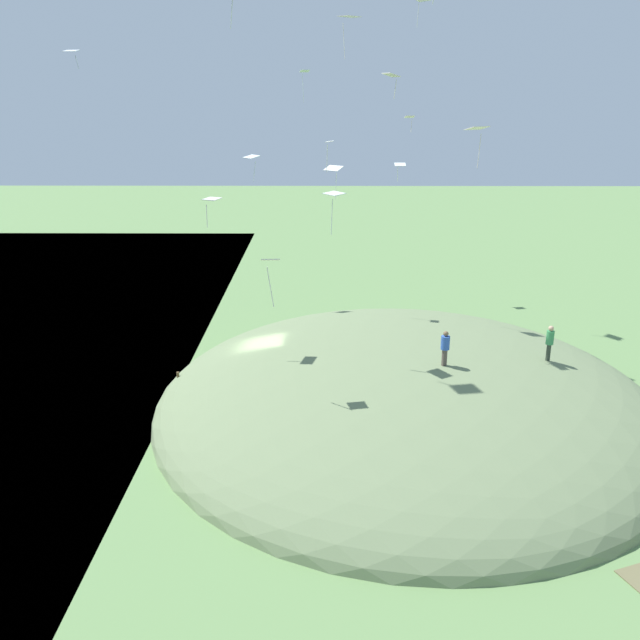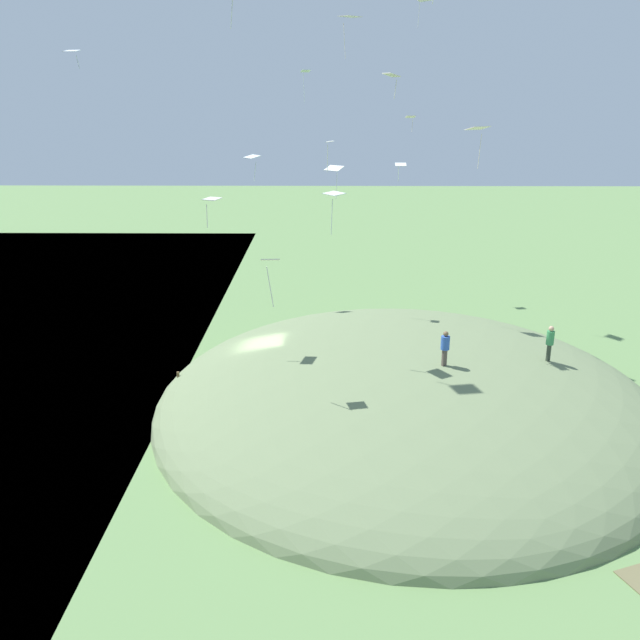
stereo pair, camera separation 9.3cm
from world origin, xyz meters
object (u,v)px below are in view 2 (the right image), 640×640
person_on_hilltop (445,344)px  kite_1 (422,0)px  kite_3 (212,200)px  kite_6 (400,165)px  kite_12 (330,145)px  kite_2 (350,18)px  kite_4 (334,196)px  kite_9 (305,75)px  kite_14 (252,158)px  kite_13 (478,130)px  kite_0 (334,170)px  kite_10 (411,118)px  person_watching_kites (550,339)px  mooring_post (179,382)px  kite_8 (270,264)px  kite_5 (72,51)px  kite_7 (392,76)px

person_on_hilltop → kite_1: size_ratio=0.95×
person_on_hilltop → kite_3: bearing=-46.1°
kite_6 → kite_12: kite_12 is taller
kite_1 → kite_2: 7.42m
kite_1 → kite_3: (-11.38, -13.81, -10.34)m
kite_3 → kite_6: 15.87m
kite_4 → kite_1: bearing=70.5°
kite_2 → kite_9: size_ratio=1.02×
person_on_hilltop → kite_14: (-10.15, 13.22, 7.27)m
kite_4 → kite_13: kite_13 is taller
kite_0 → kite_4: size_ratio=1.13×
kite_10 → kite_13: size_ratio=0.52×
person_watching_kites → kite_3: bearing=-38.2°
kite_0 → kite_9: kite_9 is taller
person_watching_kites → mooring_post: person_watching_kites is taller
person_watching_kites → mooring_post: size_ratio=1.57×
mooring_post → kite_4: bearing=-11.9°
kite_2 → kite_8: kite_2 is taller
kite_6 → kite_8: size_ratio=0.57×
person_watching_kites → kite_5: (-26.76, 13.58, 13.83)m
kite_1 → kite_7: (-2.80, -12.10, -4.70)m
kite_0 → kite_13: 10.93m
person_on_hilltop → kite_5: kite_5 is taller
kite_10 → kite_3: bearing=-122.5°
kite_2 → kite_3: 13.79m
kite_10 → kite_13: 13.07m
person_watching_kites → kite_6: kite_6 is taller
kite_2 → kite_14: size_ratio=1.43×
kite_0 → kite_4: 14.32m
kite_9 → kite_3: bearing=-102.9°
kite_7 → mooring_post: bearing=-170.0°
kite_2 → kite_6: (3.52, 3.86, -8.35)m
kite_8 → kite_12: bearing=78.5°
kite_0 → kite_12: bearing=-93.4°
kite_0 → kite_8: size_ratio=1.04×
kite_8 → mooring_post: kite_8 is taller
person_watching_kites → kite_1: kite_1 is taller
kite_7 → kite_13: 6.62m
kite_6 → kite_2: bearing=-132.3°
kite_9 → kite_14: kite_9 is taller
kite_3 → kite_13: bearing=20.7°
kite_7 → kite_13: size_ratio=0.53×
person_watching_kites → kite_12: (-10.83, 8.22, 8.61)m
kite_5 → kite_6: bearing=-0.5°
person_on_hilltop → kite_1: kite_1 is taller
kite_4 → kite_0: bearing=89.4°
kite_0 → kite_5: (-16.26, -0.18, 7.18)m
kite_9 → kite_14: size_ratio=1.41×
kite_1 → kite_4: (-5.55, -15.69, -9.86)m
person_watching_kites → kite_0: kite_0 is taller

